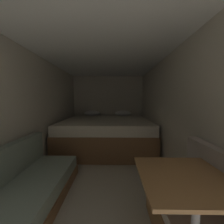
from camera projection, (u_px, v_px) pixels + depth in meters
ground_plane at (102, 174)px, 2.36m from camera, size 6.68×6.68×0.00m
wall_back at (108, 107)px, 4.62m from camera, size 2.45×0.05×2.10m
wall_left at (31, 114)px, 2.28m from camera, size 0.05×4.68×2.10m
wall_right at (173, 114)px, 2.25m from camera, size 0.05×4.68×2.10m
ceiling_slab at (101, 48)px, 2.17m from camera, size 2.45×4.68×0.05m
bed at (106, 133)px, 3.64m from camera, size 2.23×1.97×0.95m
sofa_left at (19, 196)px, 1.49m from camera, size 0.72×1.79×0.74m
dinette_bench at (200, 224)px, 1.10m from camera, size 0.55×1.02×0.87m
dinette_table at (183, 190)px, 0.99m from camera, size 0.64×0.62×0.74m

